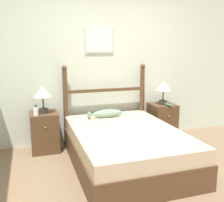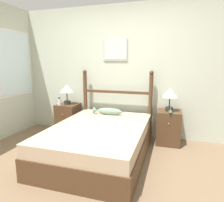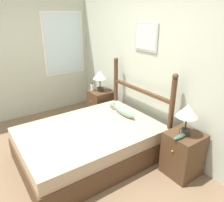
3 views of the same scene
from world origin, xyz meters
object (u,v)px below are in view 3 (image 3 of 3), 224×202
Objects in this scene: bed at (90,143)px; fish_pillow at (122,111)px; model_boat at (180,136)px; table_lamp_left at (100,76)px; bottle at (92,87)px; table_lamp_right at (187,113)px; nightstand_right at (183,154)px; nightstand_left at (101,105)px.

bed is 0.75m from fish_pillow.
bed is 8.70× the size of model_boat.
table_lamp_left is (-1.02, 0.83, 0.66)m from bed.
bottle is 2.17m from model_boat.
model_boat is at bearing -77.42° from table_lamp_right.
fish_pillow is (-1.10, -0.15, -0.35)m from table_lamp_right.
table_lamp_right reaches higher than bed.
nightstand_right reaches higher than bed.
table_lamp_right is 2.16m from bottle.
bottle is at bearing -131.88° from nightstand_left.
model_boat is 0.41× the size of fish_pillow.
bottle reaches higher than fish_pillow.
table_lamp_right reaches higher than nightstand_left.
model_boat is (0.02, -0.14, 0.33)m from nightstand_right.
model_boat is (0.03, -0.12, -0.28)m from table_lamp_right.
table_lamp_left is 2.52× the size of bottle.
nightstand_right is at bearing 0.49° from table_lamp_left.
fish_pillow is at bearing -171.07° from nightstand_right.
table_lamp_right is at bearing 2.95° from bottle.
table_lamp_right reaches higher than fish_pillow.
nightstand_left is at bearing 169.40° from fish_pillow.
nightstand_right is 2.13m from table_lamp_left.
fish_pillow is at bearing -178.30° from model_boat.
fish_pillow is at bearing 97.52° from bed.
nightstand_right is (2.04, 0.00, 0.00)m from nightstand_left.
fish_pillow is at bearing -2.41° from bottle.
table_lamp_right is at bearing -114.51° from nightstand_right.
table_lamp_left is 2.08m from model_boat.
nightstand_left is at bearing 176.09° from model_boat.
bottle is at bearing -135.87° from table_lamp_left.
bottle is (-1.13, 0.72, 0.43)m from bed.
model_boat is at bearing -3.91° from nightstand_left.
fish_pillow is (-1.11, -0.17, 0.26)m from nightstand_right.
bottle reaches higher than model_boat.
model_boat is at bearing 34.23° from bed.
table_lamp_right is at bearing -0.55° from nightstand_left.
table_lamp_left is at bearing 140.90° from bed.
bottle is 0.29× the size of fish_pillow.
table_lamp_left reaches higher than nightstand_left.
model_boat reaches higher than nightstand_right.
table_lamp_left reaches higher than bottle.
bottle is (-0.12, -0.11, -0.23)m from table_lamp_left.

